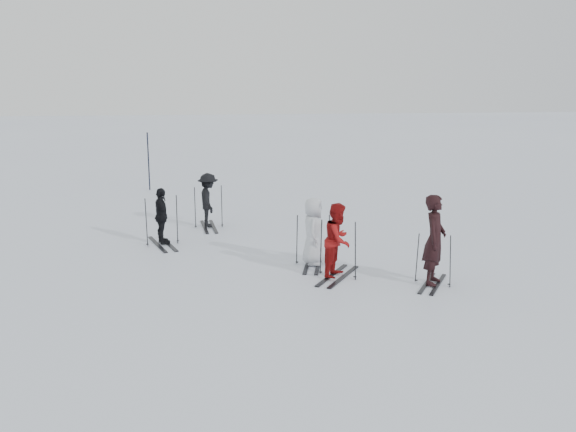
# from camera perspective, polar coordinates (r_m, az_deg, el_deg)

# --- Properties ---
(ground) EXTENTS (120.00, 120.00, 0.00)m
(ground) POSITION_cam_1_polar(r_m,az_deg,el_deg) (15.46, 0.47, -4.42)
(ground) COLOR silver
(ground) RESTS_ON ground
(skier_near_dark) EXTENTS (0.77, 0.86, 1.96)m
(skier_near_dark) POSITION_cam_1_polar(r_m,az_deg,el_deg) (14.18, 12.89, -2.18)
(skier_near_dark) COLOR black
(skier_near_dark) RESTS_ON ground
(skier_red) EXTENTS (0.97, 1.03, 1.67)m
(skier_red) POSITION_cam_1_polar(r_m,az_deg,el_deg) (14.43, 4.48, -2.23)
(skier_red) COLOR maroon
(skier_red) RESTS_ON ground
(skier_grey) EXTENTS (0.69, 0.89, 1.62)m
(skier_grey) POSITION_cam_1_polar(r_m,az_deg,el_deg) (15.32, 2.26, -1.45)
(skier_grey) COLOR silver
(skier_grey) RESTS_ON ground
(skier_uphill_left) EXTENTS (0.62, 0.96, 1.52)m
(skier_uphill_left) POSITION_cam_1_polar(r_m,az_deg,el_deg) (17.49, -11.17, -0.09)
(skier_uphill_left) COLOR black
(skier_uphill_left) RESTS_ON ground
(skier_uphill_far) EXTENTS (0.69, 1.09, 1.61)m
(skier_uphill_far) POSITION_cam_1_polar(r_m,az_deg,el_deg) (19.24, -7.10, 1.33)
(skier_uphill_far) COLOR black
(skier_uphill_far) RESTS_ON ground
(skis_near_dark) EXTENTS (1.81, 1.54, 1.17)m
(skis_near_dark) POSITION_cam_1_polar(r_m,az_deg,el_deg) (14.29, 12.82, -3.72)
(skis_near_dark) COLOR black
(skis_near_dark) RESTS_ON ground
(skis_red) EXTENTS (2.09, 1.82, 1.35)m
(skis_red) POSITION_cam_1_polar(r_m,az_deg,el_deg) (14.48, 4.46, -2.85)
(skis_red) COLOR black
(skis_red) RESTS_ON ground
(skis_grey) EXTENTS (1.92, 1.31, 1.28)m
(skis_grey) POSITION_cam_1_polar(r_m,az_deg,el_deg) (15.36, 2.26, -2.06)
(skis_grey) COLOR black
(skis_grey) RESTS_ON ground
(skis_uphill_left) EXTENTS (2.07, 1.50, 1.36)m
(skis_uphill_left) POSITION_cam_1_polar(r_m,az_deg,el_deg) (17.51, -11.16, -0.35)
(skis_uphill_left) COLOR black
(skis_uphill_left) RESTS_ON ground
(skis_uphill_far) EXTENTS (1.86, 1.11, 1.30)m
(skis_uphill_far) POSITION_cam_1_polar(r_m,az_deg,el_deg) (19.27, -7.09, 0.87)
(skis_uphill_far) COLOR black
(skis_uphill_far) RESTS_ON ground
(piste_marker) EXTENTS (0.06, 0.06, 2.28)m
(piste_marker) POSITION_cam_1_polar(r_m,az_deg,el_deg) (25.94, -12.30, 4.76)
(piste_marker) COLOR black
(piste_marker) RESTS_ON ground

